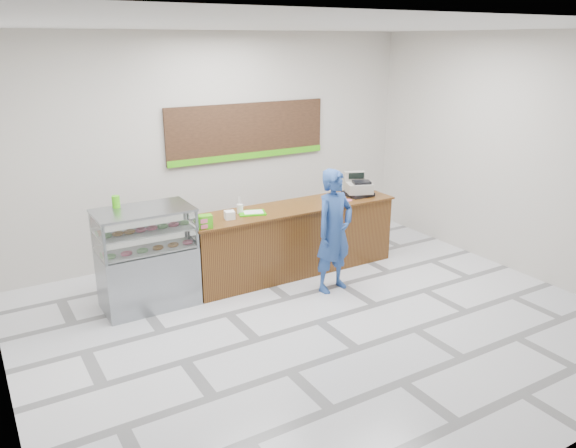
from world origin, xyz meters
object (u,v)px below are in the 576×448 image
serving_tray (252,213)px  sales_counter (293,239)px  display_case (147,257)px  cash_register (358,187)px  customer (334,231)px

serving_tray → sales_counter: bearing=19.8°
display_case → cash_register: 3.46m
cash_register → customer: bearing=-119.5°
display_case → customer: size_ratio=0.77×
serving_tray → customer: (0.84, -0.82, -0.18)m
customer → cash_register: bearing=28.6°
display_case → customer: 2.53m
sales_counter → cash_register: 1.37m
serving_tray → customer: size_ratio=0.25×
display_case → customer: bearing=-19.2°
sales_counter → customer: size_ratio=1.89×
cash_register → serving_tray: cash_register is taller
sales_counter → display_case: display_case is taller
sales_counter → display_case: bearing=-180.0°
sales_counter → customer: customer is taller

